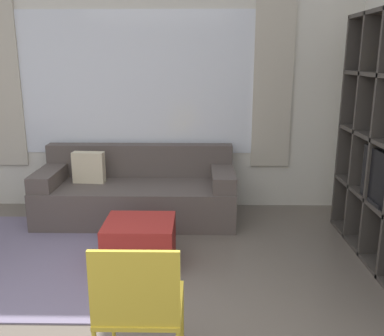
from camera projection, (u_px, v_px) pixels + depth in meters
The scene contains 5 objects.
wall_back at pixel (137, 92), 4.91m from camera, with size 6.19×0.11×2.70m.
area_rug at pixel (32, 257), 3.83m from camera, with size 2.48×1.96×0.01m, color slate.
couch_main at pixel (137, 193), 4.72m from camera, with size 2.11×0.86×0.78m.
ottoman at pixel (140, 243), 3.68m from camera, with size 0.59×0.53×0.39m.
folding_chair at pixel (139, 302), 2.20m from camera, with size 0.44×0.46×0.86m.
Camera 1 is at (0.71, -1.61, 1.74)m, focal length 40.00 mm.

